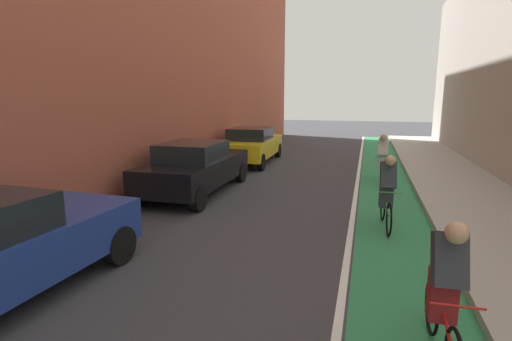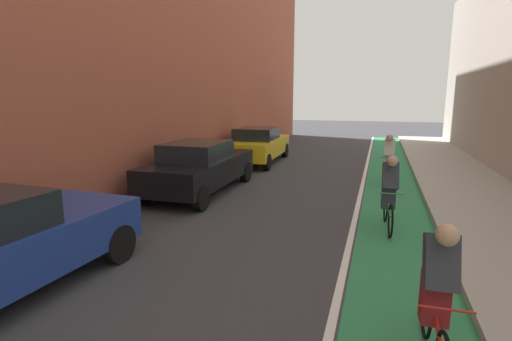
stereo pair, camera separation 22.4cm
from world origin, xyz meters
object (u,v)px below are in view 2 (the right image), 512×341
Objects in this scene: parked_sedan_black at (200,167)px; parked_sedan_yellow_cab at (258,145)px; cyclist_far at (389,157)px; cyclist_trailing at (389,192)px; cyclist_mid at (438,289)px.

parked_sedan_black is 0.99× the size of parked_sedan_yellow_cab.
parked_sedan_yellow_cab is 5.88m from cyclist_far.
parked_sedan_yellow_cab is 2.71× the size of cyclist_trailing.
cyclist_far is (5.36, 3.27, 0.06)m from parked_sedan_black.
cyclist_trailing is at bearing 95.17° from cyclist_mid.
cyclist_far is (-0.32, 9.31, 0.00)m from cyclist_mid.
parked_sedan_yellow_cab is 2.73× the size of cyclist_far.
cyclist_trailing is at bearing -90.81° from cyclist_far.
parked_sedan_yellow_cab is 2.73× the size of cyclist_mid.
cyclist_mid is 1.00× the size of cyclist_far.
cyclist_far is at bearing -24.29° from parked_sedan_yellow_cab.
cyclist_trailing reaches higher than parked_sedan_yellow_cab.
parked_sedan_black is 5.69m from parked_sedan_yellow_cab.
parked_sedan_black is at bearing -90.01° from parked_sedan_yellow_cab.
parked_sedan_black is at bearing 162.28° from cyclist_trailing.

